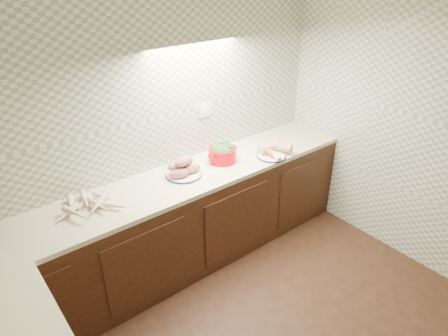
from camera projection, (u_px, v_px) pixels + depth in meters
room at (327, 175)px, 1.96m from camera, size 3.60×3.60×2.60m
counter at (155, 323)px, 2.61m from camera, size 3.60×3.60×0.90m
parsnip_pile at (80, 207)px, 2.94m from camera, size 0.41×0.44×0.09m
sweet_potato_plate at (183, 168)px, 3.41m from camera, size 0.32×0.32×0.18m
onion_bowl at (180, 165)px, 3.52m from camera, size 0.14×0.14×0.10m
dutch_oven at (222, 152)px, 3.63m from camera, size 0.32×0.28×0.18m
veg_plate at (273, 150)px, 3.77m from camera, size 0.35×0.34×0.13m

